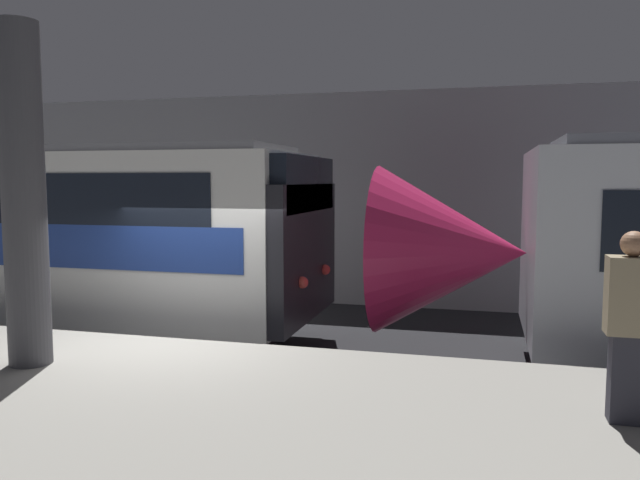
% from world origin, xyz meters
% --- Properties ---
extents(ground_plane, '(120.00, 120.00, 0.00)m').
position_xyz_m(ground_plane, '(0.00, 0.00, 0.00)').
color(ground_plane, black).
extents(platform, '(40.00, 5.45, 0.92)m').
position_xyz_m(platform, '(0.00, -2.73, 0.46)').
color(platform, gray).
rests_on(platform, ground).
extents(station_rear_barrier, '(50.00, 0.15, 4.88)m').
position_xyz_m(station_rear_barrier, '(0.00, 7.17, 2.44)').
color(station_rear_barrier, gray).
rests_on(station_rear_barrier, ground).
extents(support_pillar_near, '(0.45, 0.45, 3.61)m').
position_xyz_m(support_pillar_near, '(-0.87, -1.38, 2.72)').
color(support_pillar_near, '#47474C').
rests_on(support_pillar_near, platform).
extents(person_walking, '(0.38, 0.24, 1.57)m').
position_xyz_m(person_walking, '(4.99, -1.54, 1.74)').
color(person_walking, '#2D2D38').
rests_on(person_walking, platform).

